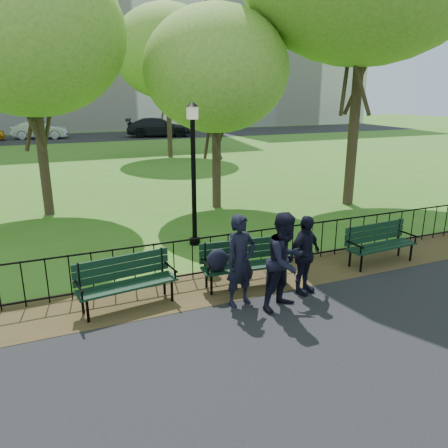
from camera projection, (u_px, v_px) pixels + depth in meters
name	position (u px, v px, depth m)	size (l,w,h in m)	color
ground	(284.00, 312.00, 7.74)	(120.00, 120.00, 0.00)	#3A6B1C
dirt_strip	(246.00, 280.00, 9.06)	(60.00, 1.60, 0.01)	#352916
far_street	(80.00, 137.00, 38.55)	(70.00, 9.00, 0.01)	black
iron_fence	(237.00, 250.00, 9.36)	(24.06, 0.06, 1.00)	black
apartment_east	(271.00, 27.00, 56.37)	(20.00, 15.00, 24.00)	beige
park_bench_main	(233.00, 259.00, 8.52)	(1.81, 0.70, 1.00)	black
park_bench_left_a	(125.00, 276.00, 7.83)	(1.83, 0.77, 1.01)	black
park_bench_right_a	(379.00, 239.00, 9.85)	(1.76, 0.63, 0.98)	black
lamppost	(193.00, 170.00, 10.69)	(0.32, 0.32, 3.55)	black
tree_near_w	(28.00, 33.00, 12.51)	(5.57, 5.57, 7.76)	#2D2116
tree_near_e	(216.00, 70.00, 13.69)	(4.57, 4.57, 6.38)	#2D2116
tree_far_e	(167.00, 52.00, 25.08)	(6.21, 6.21, 8.66)	#2D2116
person_left	(241.00, 261.00, 7.80)	(0.62, 0.41, 1.69)	black
person_mid	(285.00, 261.00, 7.67)	(0.86, 0.45, 1.77)	black
person_right	(304.00, 255.00, 8.28)	(0.91, 0.37, 1.55)	black
sedan_silver	(40.00, 130.00, 37.11)	(1.56, 4.47, 1.47)	#A8AAB0
sedan_dark	(159.00, 127.00, 38.90)	(2.31, 5.68, 1.65)	black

